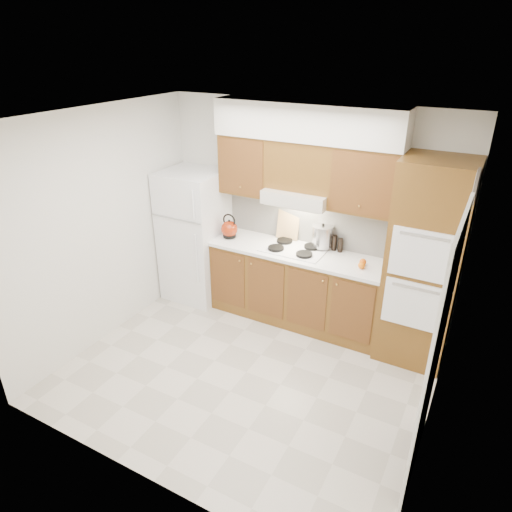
{
  "coord_description": "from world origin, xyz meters",
  "views": [
    {
      "loc": [
        1.91,
        -3.31,
        3.2
      ],
      "look_at": [
        -0.13,
        0.45,
        1.15
      ],
      "focal_mm": 32.0,
      "sensor_mm": 36.0,
      "label": 1
    }
  ],
  "objects_px": {
    "fridge": "(195,236)",
    "oven_cabinet": "(424,265)",
    "stock_pot": "(322,236)",
    "kettle": "(229,229)"
  },
  "relations": [
    {
      "from": "fridge",
      "to": "oven_cabinet",
      "type": "bearing_deg",
      "value": 0.7
    },
    {
      "from": "fridge",
      "to": "oven_cabinet",
      "type": "distance_m",
      "value": 2.86
    },
    {
      "from": "fridge",
      "to": "stock_pot",
      "type": "distance_m",
      "value": 1.69
    },
    {
      "from": "kettle",
      "to": "stock_pot",
      "type": "relative_size",
      "value": 0.83
    },
    {
      "from": "fridge",
      "to": "stock_pot",
      "type": "xyz_separation_m",
      "value": [
        1.65,
        0.26,
        0.23
      ]
    },
    {
      "from": "oven_cabinet",
      "to": "stock_pot",
      "type": "xyz_separation_m",
      "value": [
        -1.19,
        0.22,
        -0.01
      ]
    },
    {
      "from": "oven_cabinet",
      "to": "kettle",
      "type": "bearing_deg",
      "value": -179.42
    },
    {
      "from": "oven_cabinet",
      "to": "fridge",
      "type": "bearing_deg",
      "value": -179.3
    },
    {
      "from": "oven_cabinet",
      "to": "stock_pot",
      "type": "height_order",
      "value": "oven_cabinet"
    },
    {
      "from": "fridge",
      "to": "kettle",
      "type": "height_order",
      "value": "fridge"
    }
  ]
}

